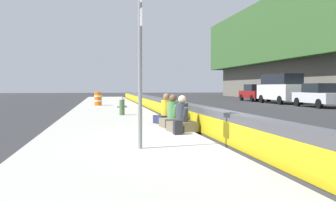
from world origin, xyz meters
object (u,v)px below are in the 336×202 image
(parked_car_fourth, at_px, (319,95))
(parked_car_far, at_px, (255,93))
(route_sign_post, at_px, (140,52))
(seated_person_foreground, at_px, (182,120))
(fire_hydrant, at_px, (122,106))
(construction_barrel, at_px, (98,99))
(parked_car_midline, at_px, (281,88))
(seated_person_rear, at_px, (166,114))
(seated_person_middle, at_px, (173,117))
(backpack, at_px, (178,127))

(parked_car_fourth, relative_size, parked_car_far, 1.00)
(route_sign_post, bearing_deg, seated_person_foreground, -28.63)
(parked_car_fourth, bearing_deg, fire_hydrant, 114.36)
(seated_person_foreground, height_order, parked_car_fourth, parked_car_fourth)
(construction_barrel, relative_size, parked_car_midline, 0.18)
(seated_person_foreground, relative_size, seated_person_rear, 0.99)
(fire_hydrant, relative_size, seated_person_foreground, 0.82)
(seated_person_rear, height_order, construction_barrel, seated_person_rear)
(seated_person_middle, relative_size, backpack, 2.71)
(parked_car_far, bearing_deg, seated_person_foreground, 152.14)
(seated_person_rear, distance_m, parked_car_midline, 21.00)
(parked_car_far, bearing_deg, seated_person_middle, 150.86)
(seated_person_middle, height_order, seated_person_rear, seated_person_rear)
(parked_car_fourth, relative_size, parked_car_midline, 0.88)
(route_sign_post, height_order, parked_car_midline, route_sign_post)
(route_sign_post, distance_m, backpack, 3.13)
(seated_person_rear, height_order, backpack, seated_person_rear)
(route_sign_post, relative_size, construction_barrel, 3.79)
(route_sign_post, height_order, seated_person_middle, route_sign_post)
(seated_person_middle, distance_m, seated_person_rear, 1.23)
(route_sign_post, height_order, backpack, route_sign_post)
(route_sign_post, bearing_deg, parked_car_midline, -33.58)
(backpack, height_order, construction_barrel, construction_barrel)
(seated_person_foreground, xyz_separation_m, parked_car_far, (24.57, -12.99, 0.39))
(route_sign_post, distance_m, seated_person_middle, 4.62)
(seated_person_foreground, distance_m, seated_person_rear, 2.43)
(seated_person_middle, bearing_deg, backpack, 173.54)
(parked_car_midline, bearing_deg, route_sign_post, 146.42)
(seated_person_rear, xyz_separation_m, parked_car_fourth, (10.67, -12.91, 0.38))
(seated_person_foreground, bearing_deg, construction_barrel, 9.47)
(seated_person_rear, bearing_deg, construction_barrel, 10.95)
(seated_person_foreground, bearing_deg, parked_car_midline, -34.27)
(seated_person_foreground, xyz_separation_m, parked_car_midline, (18.94, -12.90, 0.88))
(fire_hydrant, distance_m, parked_car_midline, 18.92)
(route_sign_post, xyz_separation_m, seated_person_rear, (5.25, -1.49, -1.73))
(seated_person_foreground, height_order, construction_barrel, seated_person_foreground)
(seated_person_foreground, relative_size, construction_barrel, 1.13)
(parked_car_fourth, bearing_deg, route_sign_post, 137.86)
(route_sign_post, distance_m, seated_person_foreground, 3.66)
(fire_hydrant, height_order, construction_barrel, construction_barrel)
(seated_person_rear, xyz_separation_m, parked_car_far, (22.14, -13.03, 0.38))
(parked_car_midline, bearing_deg, seated_person_middle, 143.87)
(route_sign_post, bearing_deg, construction_barrel, 3.36)
(seated_person_rear, bearing_deg, fire_hydrant, 18.27)
(seated_person_rear, bearing_deg, seated_person_foreground, -178.84)
(seated_person_foreground, relative_size, parked_car_fourth, 0.24)
(fire_hydrant, xyz_separation_m, parked_car_fourth, (6.47, -14.30, 0.27))
(route_sign_post, distance_m, fire_hydrant, 9.58)
(route_sign_post, bearing_deg, backpack, -30.75)
(seated_person_foreground, bearing_deg, parked_car_fourth, -44.49)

